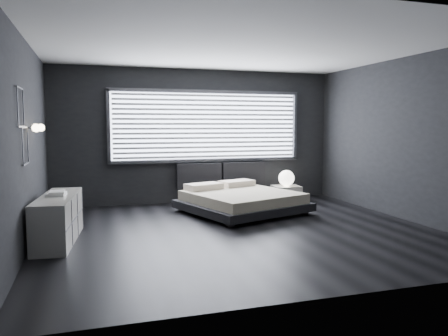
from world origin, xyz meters
name	(u,v)px	position (x,y,z in m)	size (l,w,h in m)	color
room	(240,141)	(0.00, 0.00, 1.40)	(6.04, 6.00, 2.80)	black
window	(208,126)	(0.20, 2.70, 1.61)	(4.14, 0.09, 1.52)	white
headboard	(222,175)	(0.49, 2.64, 0.57)	(1.96, 0.16, 0.52)	black
sconce_near	(36,128)	(-2.88, 0.05, 1.60)	(0.18, 0.11, 0.11)	silver
sconce_far	(41,128)	(-2.88, 0.65, 1.60)	(0.18, 0.11, 0.11)	silver
wall_art_upper	(21,107)	(-2.98, -0.55, 1.85)	(0.01, 0.48, 0.48)	#47474C
wall_art_lower	(25,146)	(-2.98, -0.30, 1.38)	(0.01, 0.48, 0.48)	#47474C
bed	(241,200)	(0.48, 1.33, 0.24)	(2.47, 2.41, 0.51)	black
nightstand	(286,193)	(1.83, 2.22, 0.17)	(0.57, 0.47, 0.33)	silver
orb_lamp	(286,178)	(1.82, 2.21, 0.50)	(0.34, 0.34, 0.34)	white
dresser	(59,219)	(-2.65, 0.16, 0.33)	(0.63, 1.67, 0.65)	silver
book_stack	(57,193)	(-2.66, 0.19, 0.68)	(0.27, 0.34, 0.06)	white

